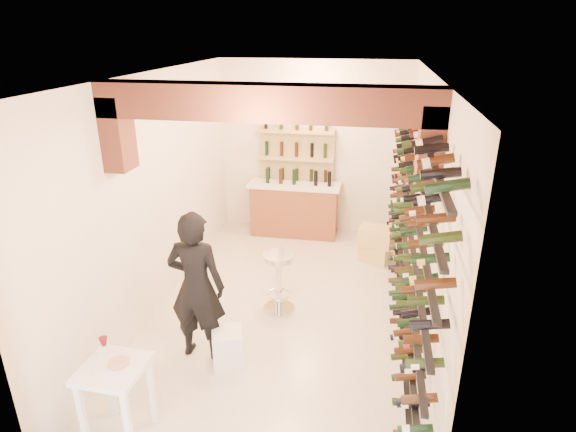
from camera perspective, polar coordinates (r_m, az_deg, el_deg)
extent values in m
plane|color=beige|center=(6.89, -0.45, -11.02)|extent=(6.00, 6.00, 0.00)
cube|color=white|center=(9.02, 3.08, 8.03)|extent=(3.50, 0.02, 3.20)
cube|color=white|center=(3.60, -9.70, -14.80)|extent=(3.50, 0.02, 3.20)
cube|color=white|center=(6.71, -15.37, 2.43)|extent=(0.02, 6.00, 3.20)
cube|color=white|center=(6.12, 15.84, 0.52)|extent=(0.02, 6.00, 3.20)
cube|color=#A75C3B|center=(5.82, -0.55, 16.53)|extent=(3.50, 6.00, 0.02)
cube|color=brown|center=(4.87, -2.79, 13.37)|extent=(3.50, 0.35, 0.36)
cube|color=brown|center=(5.53, -19.65, 9.26)|extent=(0.24, 0.35, 0.80)
cube|color=brown|center=(4.85, 16.62, 8.02)|extent=(0.24, 0.35, 0.80)
cube|color=black|center=(6.69, 13.27, -10.24)|extent=(0.06, 5.70, 0.03)
cube|color=black|center=(6.49, 13.57, -7.23)|extent=(0.06, 5.70, 0.03)
cube|color=black|center=(6.31, 13.89, -4.05)|extent=(0.06, 5.70, 0.03)
cube|color=black|center=(6.15, 14.22, -0.69)|extent=(0.06, 5.70, 0.03)
cube|color=black|center=(6.02, 14.56, 2.84)|extent=(0.06, 5.70, 0.03)
cube|color=black|center=(5.91, 14.93, 6.51)|extent=(0.06, 5.70, 0.03)
cube|color=black|center=(5.82, 15.31, 10.31)|extent=(0.06, 5.70, 0.03)
cube|color=brown|center=(9.06, 0.77, 0.70)|extent=(1.60, 0.55, 0.96)
cube|color=white|center=(8.89, 0.79, 3.74)|extent=(1.70, 0.62, 0.05)
cube|color=tan|center=(9.14, 1.07, 4.34)|extent=(1.40, 0.10, 2.00)
cube|color=tan|center=(9.23, 0.95, 0.90)|extent=(1.40, 0.28, 0.04)
cube|color=tan|center=(9.06, 0.96, 3.85)|extent=(1.40, 0.28, 0.04)
cube|color=tan|center=(8.92, 0.98, 6.91)|extent=(1.40, 0.28, 0.04)
cube|color=tan|center=(8.81, 1.01, 10.06)|extent=(1.40, 0.28, 0.04)
cube|color=brown|center=(8.87, 1.19, 13.42)|extent=(0.70, 0.04, 0.55)
cube|color=#99998C|center=(8.84, 1.16, 13.39)|extent=(0.60, 0.01, 0.45)
cube|color=white|center=(4.88, -20.15, -16.71)|extent=(0.59, 0.59, 0.05)
cube|color=white|center=(5.11, -23.27, -21.22)|extent=(0.05, 0.05, 0.77)
cube|color=white|center=(4.90, -18.51, -22.65)|extent=(0.05, 0.05, 0.77)
cube|color=white|center=(5.39, -20.42, -18.23)|extent=(0.05, 0.05, 0.77)
cube|color=white|center=(5.18, -15.88, -19.39)|extent=(0.05, 0.05, 0.77)
cylinder|color=white|center=(4.85, -19.49, -16.36)|extent=(0.26, 0.26, 0.02)
cylinder|color=#BF7266|center=(4.84, -19.52, -16.18)|extent=(0.20, 0.20, 0.02)
cube|color=white|center=(4.87, -23.07, -16.77)|extent=(0.16, 0.16, 0.02)
cylinder|color=white|center=(5.05, -20.93, -14.99)|extent=(0.08, 0.08, 0.00)
cylinder|color=white|center=(5.02, -21.01, -14.51)|extent=(0.01, 0.01, 0.10)
cone|color=#5C070D|center=(4.98, -21.13, -13.79)|extent=(0.08, 0.08, 0.09)
cube|color=white|center=(5.86, -7.19, -15.25)|extent=(0.45, 0.45, 0.44)
imported|color=black|center=(5.67, -10.86, -8.27)|extent=(0.69, 0.46, 1.86)
cylinder|color=silver|center=(6.87, -1.09, -10.99)|extent=(0.45, 0.45, 0.03)
cylinder|color=silver|center=(6.66, -1.12, -8.10)|extent=(0.09, 0.09, 0.78)
cylinder|color=silver|center=(6.46, -1.14, -4.92)|extent=(0.43, 0.43, 0.08)
torus|color=silver|center=(6.75, -1.11, -9.34)|extent=(0.34, 0.34, 0.03)
cube|color=#DEC47A|center=(8.27, 10.31, -4.32)|extent=(0.59, 0.51, 0.30)
cube|color=#DEC47A|center=(8.14, 10.46, -2.38)|extent=(0.62, 0.50, 0.32)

